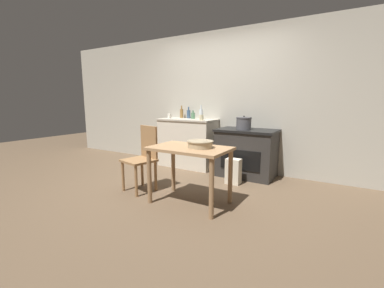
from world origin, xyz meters
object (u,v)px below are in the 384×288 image
mixing_bowl_large (200,144)px  stove (246,153)px  cup_center_right (169,116)px  bottle_mid_left (201,114)px  bottle_left (182,113)px  work_table (190,157)px  cup_center (201,118)px  bottle_center_left (193,116)px  stock_pot (244,123)px  bottle_far_left (189,114)px  chair (143,156)px  flour_sack (233,171)px

mixing_bowl_large → stove: bearing=87.1°
cup_center_right → bottle_mid_left: bearing=8.7°
cup_center_right → mixing_bowl_large: bearing=-43.9°
bottle_left → mixing_bowl_large: bearing=-50.6°
work_table → cup_center: size_ratio=9.72×
bottle_mid_left → bottle_center_left: bottle_mid_left is taller
stock_pot → bottle_far_left: 1.28m
bottle_center_left → bottle_mid_left: bearing=1.3°
work_table → cup_center_right: bearing=133.0°
mixing_bowl_large → cup_center: 1.55m
bottle_mid_left → mixing_bowl_large: bearing=-61.1°
bottle_left → cup_center: size_ratio=2.50×
stock_pot → cup_center_right: size_ratio=2.84×
work_table → bottle_left: size_ratio=3.88×
stock_pot → chair: bearing=-125.7°
mixing_bowl_large → chair: bearing=177.4°
chair → stock_pot: size_ratio=3.61×
flour_sack → stove: bearing=87.4°
stock_pot → bottle_center_left: (-1.09, 0.17, 0.08)m
stove → bottle_left: bearing=171.9°
stock_pot → bottle_center_left: bearing=171.1°
bottle_left → bottle_far_left: bearing=0.9°
work_table → bottle_far_left: size_ratio=4.30×
bottle_center_left → cup_center: (0.33, -0.26, -0.01)m
flour_sack → stock_pot: stock_pot is taller
bottle_left → cup_center_right: (-0.17, -0.18, -0.05)m
cup_center → work_table: bearing=-66.3°
stove → bottle_mid_left: (-0.96, 0.13, 0.63)m
mixing_bowl_large → bottle_left: bearing=129.4°
mixing_bowl_large → bottle_left: 2.20m
stove → bottle_left: (-1.46, 0.21, 0.63)m
bottle_mid_left → bottle_center_left: (-0.18, -0.00, -0.04)m
cup_center_right → flour_sack: bearing=-18.4°
flour_sack → stock_pot: (-0.02, 0.46, 0.71)m
stock_pot → cup_center: (-0.76, -0.08, 0.07)m
stock_pot → bottle_center_left: 1.10m
bottle_left → bottle_mid_left: bottle_mid_left is taller
stove → chair: size_ratio=1.06×
chair → cup_center: bearing=92.7°
chair → bottle_left: size_ratio=3.71×
work_table → bottle_far_left: (-1.09, 1.71, 0.42)m
stove → bottle_left: 1.60m
stove → chair: bearing=-125.9°
stove → cup_center: size_ratio=9.90×
bottle_far_left → stove: bearing=-9.3°
mixing_bowl_large → cup_center: bearing=118.6°
cup_center_right → stove: bearing=-0.8°
bottle_mid_left → stock_pot: bearing=-10.9°
work_table → chair: bearing=175.2°
cup_center → bottle_left: bearing=152.3°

